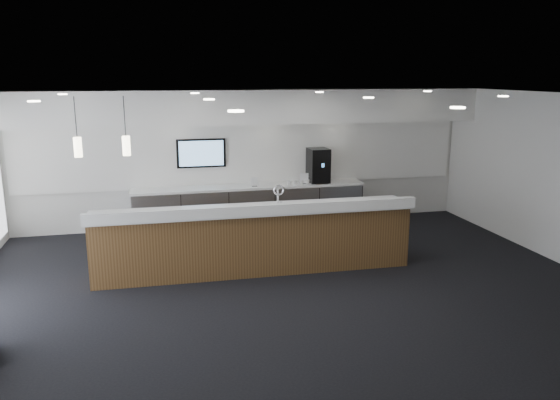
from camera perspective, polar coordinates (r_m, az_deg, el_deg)
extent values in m
plane|color=black|center=(8.74, 1.12, -9.29)|extent=(10.00, 10.00, 0.00)
cube|color=black|center=(8.08, 1.21, 10.78)|extent=(10.00, 8.00, 0.02)
cube|color=silver|center=(12.13, -3.53, 4.42)|extent=(10.00, 0.02, 3.00)
cube|color=white|center=(11.57, -3.23, 9.73)|extent=(10.00, 0.90, 0.70)
cube|color=white|center=(12.09, -3.51, 4.87)|extent=(9.80, 0.06, 1.40)
cube|color=#919399|center=(11.99, -3.17, -0.80)|extent=(5.00, 0.60, 0.90)
cube|color=white|center=(11.88, -3.20, 1.43)|extent=(5.06, 0.66, 0.05)
cylinder|color=silver|center=(11.50, -12.75, -1.48)|extent=(0.60, 0.02, 0.02)
cylinder|color=silver|center=(11.54, -7.78, -1.22)|extent=(0.60, 0.02, 0.02)
cylinder|color=silver|center=(11.67, -2.89, -0.95)|extent=(0.60, 0.02, 0.02)
cylinder|color=silver|center=(11.89, 1.85, -0.68)|extent=(0.60, 0.02, 0.02)
cylinder|color=silver|center=(12.18, 6.40, -0.42)|extent=(0.60, 0.02, 0.02)
cube|color=black|center=(11.90, -8.23, 4.87)|extent=(1.05, 0.07, 0.62)
cube|color=#337ECF|center=(11.86, -8.22, 4.84)|extent=(0.95, 0.01, 0.54)
cylinder|color=#FFF1C6|center=(8.70, -15.75, 5.50)|extent=(0.12, 0.12, 0.30)
cylinder|color=#FFF1C6|center=(8.76, -20.34, 5.22)|extent=(0.12, 0.12, 0.30)
cube|color=#53351B|center=(9.37, -2.70, -4.32)|extent=(5.36, 0.82, 1.05)
cube|color=white|center=(9.22, -2.74, -1.02)|extent=(5.44, 0.91, 0.06)
cube|color=white|center=(8.80, -2.29, -1.10)|extent=(5.43, 0.20, 0.18)
cylinder|color=silver|center=(9.35, -0.22, 0.27)|extent=(0.04, 0.04, 0.28)
torus|color=silver|center=(9.27, -0.14, 1.04)|extent=(0.19, 0.03, 0.19)
cube|color=black|center=(12.19, 4.01, 3.64)|extent=(0.45, 0.50, 0.75)
cube|color=silver|center=(12.01, 4.35, 1.71)|extent=(0.27, 0.12, 0.02)
cube|color=white|center=(11.75, -2.70, 1.90)|extent=(0.14, 0.03, 0.19)
cube|color=white|center=(12.01, 2.56, 2.26)|extent=(0.18, 0.04, 0.24)
imported|color=white|center=(12.11, 4.14, 1.98)|extent=(0.10, 0.10, 0.09)
imported|color=white|center=(12.07, 3.50, 1.95)|extent=(0.14, 0.14, 0.09)
imported|color=white|center=(12.03, 2.86, 1.92)|extent=(0.12, 0.12, 0.09)
imported|color=white|center=(11.99, 2.22, 1.89)|extent=(0.13, 0.13, 0.09)
imported|color=white|center=(11.96, 1.57, 1.86)|extent=(0.13, 0.13, 0.09)
imported|color=white|center=(11.92, 0.92, 1.83)|extent=(0.11, 0.11, 0.09)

